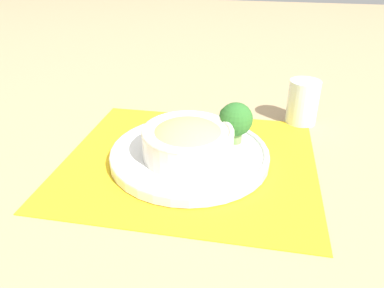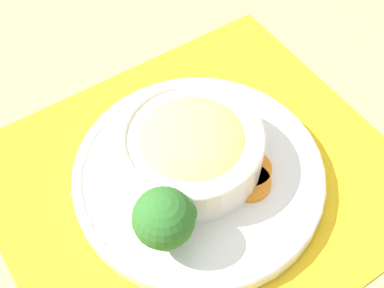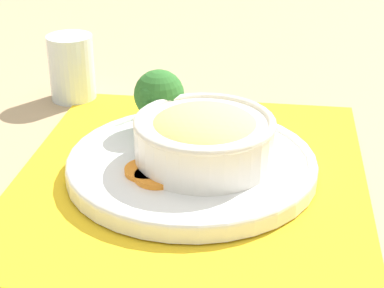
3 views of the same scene
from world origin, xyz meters
TOP-DOWN VIEW (x-y plane):
  - ground_plane at (0.00, 0.00)m, footprint 4.00×4.00m
  - placemat at (0.00, 0.00)m, footprint 0.45×0.40m
  - plate at (0.00, 0.00)m, footprint 0.28×0.28m
  - bowl at (-0.00, -0.01)m, footprint 0.16×0.16m
  - broccoli_floret at (0.07, 0.05)m, footprint 0.06×0.06m
  - carrot_slice_near at (-0.04, 0.04)m, footprint 0.05×0.05m
  - carrot_slice_middle at (-0.05, 0.03)m, footprint 0.05×0.05m

SIDE VIEW (x-z plane):
  - ground_plane at x=0.00m, z-range 0.00..0.00m
  - placemat at x=0.00m, z-range 0.00..0.00m
  - plate at x=0.00m, z-range 0.00..0.03m
  - carrot_slice_near at x=-0.04m, z-range 0.02..0.03m
  - carrot_slice_middle at x=-0.05m, z-range 0.02..0.03m
  - bowl at x=0.00m, z-range 0.02..0.08m
  - broccoli_floret at x=0.07m, z-range 0.03..0.10m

